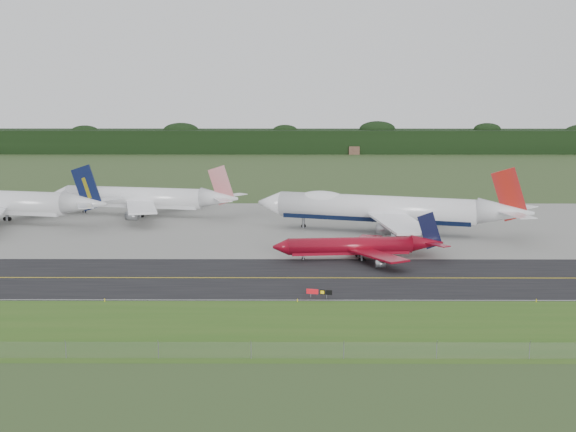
# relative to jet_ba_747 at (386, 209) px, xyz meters

# --- Properties ---
(ground) EXTENTS (600.00, 600.00, 0.00)m
(ground) POSITION_rel_jet_ba_747_xyz_m (-21.81, -42.07, -5.70)
(ground) COLOR #3A5025
(ground) RESTS_ON ground
(grass_verge) EXTENTS (400.00, 30.00, 0.01)m
(grass_verge) POSITION_rel_jet_ba_747_xyz_m (-21.81, -77.07, -5.69)
(grass_verge) COLOR #315E1B
(grass_verge) RESTS_ON ground
(taxiway) EXTENTS (400.00, 32.00, 0.02)m
(taxiway) POSITION_rel_jet_ba_747_xyz_m (-21.81, -46.07, -5.69)
(taxiway) COLOR black
(taxiway) RESTS_ON ground
(apron) EXTENTS (400.00, 78.00, 0.01)m
(apron) POSITION_rel_jet_ba_747_xyz_m (-21.81, 8.93, -5.69)
(apron) COLOR gray
(apron) RESTS_ON ground
(taxiway_centreline) EXTENTS (400.00, 0.40, 0.00)m
(taxiway_centreline) POSITION_rel_jet_ba_747_xyz_m (-21.81, -46.07, -5.67)
(taxiway_centreline) COLOR yellow
(taxiway_centreline) RESTS_ON taxiway
(taxiway_edge_line) EXTENTS (400.00, 0.25, 0.00)m
(taxiway_edge_line) POSITION_rel_jet_ba_747_xyz_m (-21.81, -61.57, -5.67)
(taxiway_edge_line) COLOR silver
(taxiway_edge_line) RESTS_ON taxiway
(perimeter_fence) EXTENTS (320.00, 0.10, 320.00)m
(perimeter_fence) POSITION_rel_jet_ba_747_xyz_m (-21.81, -90.07, -4.60)
(perimeter_fence) COLOR slate
(perimeter_fence) RESTS_ON ground
(horizon_treeline) EXTENTS (700.00, 25.00, 12.00)m
(horizon_treeline) POSITION_rel_jet_ba_747_xyz_m (-21.81, 231.70, -0.23)
(horizon_treeline) COLOR black
(horizon_treeline) RESTS_ON ground
(jet_ba_747) EXTENTS (65.06, 52.58, 16.74)m
(jet_ba_747) POSITION_rel_jet_ba_747_xyz_m (0.00, 0.00, 0.00)
(jet_ba_747) COLOR white
(jet_ba_747) RESTS_ON ground
(jet_red_737) EXTENTS (35.24, 28.60, 9.51)m
(jet_red_737) POSITION_rel_jet_ba_747_xyz_m (-8.68, -29.59, -3.07)
(jet_red_737) COLOR maroon
(jet_red_737) RESTS_ON ground
(jet_star_tail) EXTENTS (53.57, 44.11, 14.21)m
(jet_star_tail) POSITION_rel_jet_ba_747_xyz_m (-62.72, 25.42, -0.96)
(jet_star_tail) COLOR white
(jet_star_tail) RESTS_ON ground
(taxiway_sign) EXTENTS (4.25, 1.12, 1.44)m
(taxiway_sign) POSITION_rel_jet_ba_747_xyz_m (-17.97, -60.08, -4.68)
(taxiway_sign) COLOR slate
(taxiway_sign) RESTS_ON ground
(edge_marker_left) EXTENTS (0.16, 0.16, 0.50)m
(edge_marker_left) POSITION_rel_jet_ba_747_xyz_m (-53.14, -62.57, -5.45)
(edge_marker_left) COLOR yellow
(edge_marker_left) RESTS_ON ground
(edge_marker_center) EXTENTS (0.16, 0.16, 0.50)m
(edge_marker_center) POSITION_rel_jet_ba_747_xyz_m (-21.60, -62.57, -5.45)
(edge_marker_center) COLOR yellow
(edge_marker_center) RESTS_ON ground
(edge_marker_right) EXTENTS (0.16, 0.16, 0.50)m
(edge_marker_right) POSITION_rel_jet_ba_747_xyz_m (17.42, -62.57, -5.45)
(edge_marker_right) COLOR yellow
(edge_marker_right) RESTS_ON ground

